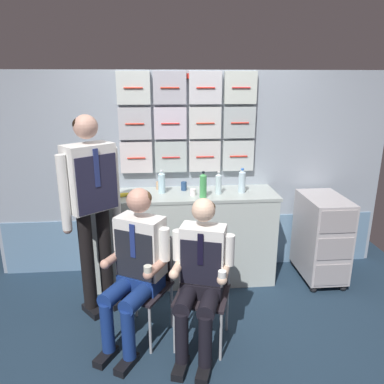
{
  "coord_description": "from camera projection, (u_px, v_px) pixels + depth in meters",
  "views": [
    {
      "loc": [
        -0.34,
        -2.47,
        2.06
      ],
      "look_at": [
        -0.08,
        0.55,
        1.13
      ],
      "focal_mm": 34.62,
      "sensor_mm": 36.0,
      "label": 1
    }
  ],
  "objects": [
    {
      "name": "ground",
      "position": [
        208.0,
        348.0,
        2.99
      ],
      "size": [
        4.8,
        4.8,
        0.04
      ],
      "primitive_type": "cube",
      "color": "#1C2E40"
    },
    {
      "name": "galley_bulkhead",
      "position": [
        192.0,
        172.0,
        3.97
      ],
      "size": [
        4.2,
        0.14,
        2.15
      ],
      "color": "#95A1AF",
      "rests_on": "ground"
    },
    {
      "name": "galley_counter",
      "position": [
        185.0,
        237.0,
        3.88
      ],
      "size": [
        1.86,
        0.53,
        0.96
      ],
      "color": "#B6C1BB",
      "rests_on": "ground"
    },
    {
      "name": "service_trolley",
      "position": [
        321.0,
        236.0,
        3.87
      ],
      "size": [
        0.4,
        0.65,
        0.91
      ],
      "color": "black",
      "rests_on": "ground"
    },
    {
      "name": "folding_chair_left",
      "position": [
        147.0,
        274.0,
        3.07
      ],
      "size": [
        0.54,
        0.54,
        0.84
      ],
      "color": "#A8AAAF",
      "rests_on": "ground"
    },
    {
      "name": "crew_member_left",
      "position": [
        136.0,
        262.0,
        2.87
      ],
      "size": [
        0.6,
        0.69,
        1.27
      ],
      "color": "black",
      "rests_on": "ground"
    },
    {
      "name": "folding_chair_right",
      "position": [
        205.0,
        279.0,
        2.98
      ],
      "size": [
        0.5,
        0.5,
        0.84
      ],
      "color": "#A8AAAF",
      "rests_on": "ground"
    },
    {
      "name": "crew_member_right",
      "position": [
        201.0,
        272.0,
        2.78
      ],
      "size": [
        0.5,
        0.65,
        1.22
      ],
      "color": "black",
      "rests_on": "ground"
    },
    {
      "name": "crew_member_standing",
      "position": [
        92.0,
        197.0,
        3.16
      ],
      "size": [
        0.46,
        0.43,
        1.79
      ],
      "color": "black",
      "rests_on": "ground"
    },
    {
      "name": "water_bottle_clear",
      "position": [
        242.0,
        181.0,
        3.73
      ],
      "size": [
        0.07,
        0.07,
        0.25
      ],
      "color": "silver",
      "rests_on": "galley_counter"
    },
    {
      "name": "water_bottle_blue_cap",
      "position": [
        219.0,
        183.0,
        3.69
      ],
      "size": [
        0.06,
        0.06,
        0.23
      ],
      "color": "silver",
      "rests_on": "galley_counter"
    },
    {
      "name": "water_bottle_tall",
      "position": [
        162.0,
        182.0,
        3.73
      ],
      "size": [
        0.07,
        0.07,
        0.24
      ],
      "color": "#ADD4E4",
      "rests_on": "galley_counter"
    },
    {
      "name": "water_bottle_short",
      "position": [
        203.0,
        185.0,
        3.57
      ],
      "size": [
        0.07,
        0.07,
        0.26
      ],
      "color": "#47A558",
      "rests_on": "galley_counter"
    },
    {
      "name": "paper_cup_tan",
      "position": [
        193.0,
        192.0,
        3.66
      ],
      "size": [
        0.06,
        0.06,
        0.07
      ],
      "color": "white",
      "rests_on": "galley_counter"
    },
    {
      "name": "paper_cup_blue",
      "position": [
        184.0,
        186.0,
        3.83
      ],
      "size": [
        0.06,
        0.06,
        0.09
      ],
      "color": "navy",
      "rests_on": "galley_counter"
    },
    {
      "name": "espresso_cup_small",
      "position": [
        159.0,
        185.0,
        3.87
      ],
      "size": [
        0.06,
        0.06,
        0.08
      ],
      "color": "tan",
      "rests_on": "galley_counter"
    },
    {
      "name": "snack_banana",
      "position": [
        122.0,
        195.0,
        3.62
      ],
      "size": [
        0.17,
        0.1,
        0.04
      ],
      "color": "yellow",
      "rests_on": "galley_counter"
    }
  ]
}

